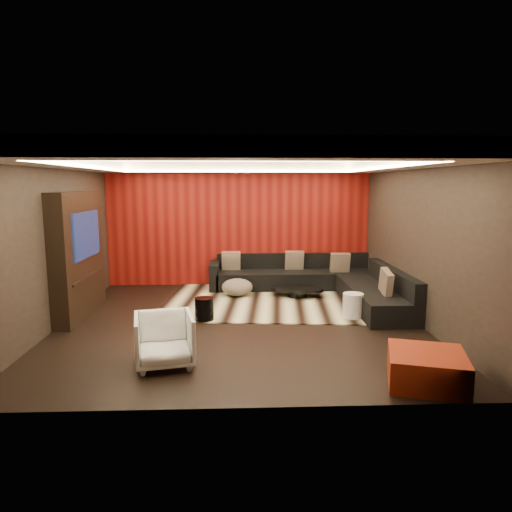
{
  "coord_description": "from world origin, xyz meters",
  "views": [
    {
      "loc": [
        -0.03,
        -7.49,
        2.33
      ],
      "look_at": [
        0.3,
        0.6,
        1.05
      ],
      "focal_mm": 32.0,
      "sensor_mm": 36.0,
      "label": 1
    }
  ],
  "objects_px": {
    "orange_ottoman": "(427,368)",
    "armchair": "(164,340)",
    "white_side_table": "(353,306)",
    "drum_stool": "(204,309)",
    "sectional_sofa": "(321,283)",
    "coffee_table": "(297,292)"
  },
  "relations": [
    {
      "from": "drum_stool",
      "to": "armchair",
      "type": "xyz_separation_m",
      "value": [
        -0.38,
        -1.94,
        0.13
      ]
    },
    {
      "from": "coffee_table",
      "to": "armchair",
      "type": "height_order",
      "value": "armchair"
    },
    {
      "from": "coffee_table",
      "to": "white_side_table",
      "type": "bearing_deg",
      "value": -63.07
    },
    {
      "from": "armchair",
      "to": "white_side_table",
      "type": "bearing_deg",
      "value": 21.33
    },
    {
      "from": "drum_stool",
      "to": "orange_ottoman",
      "type": "height_order",
      "value": "drum_stool"
    },
    {
      "from": "sectional_sofa",
      "to": "coffee_table",
      "type": "bearing_deg",
      "value": -163.68
    },
    {
      "from": "drum_stool",
      "to": "sectional_sofa",
      "type": "xyz_separation_m",
      "value": [
        2.34,
        1.73,
        0.05
      ]
    },
    {
      "from": "orange_ottoman",
      "to": "armchair",
      "type": "bearing_deg",
      "value": 167.61
    },
    {
      "from": "drum_stool",
      "to": "sectional_sofa",
      "type": "relative_size",
      "value": 0.11
    },
    {
      "from": "drum_stool",
      "to": "coffee_table",
      "type": "bearing_deg",
      "value": 41.1
    },
    {
      "from": "orange_ottoman",
      "to": "armchair",
      "type": "relative_size",
      "value": 1.14
    },
    {
      "from": "orange_ottoman",
      "to": "armchair",
      "type": "distance_m",
      "value": 3.24
    },
    {
      "from": "white_side_table",
      "to": "armchair",
      "type": "distance_m",
      "value": 3.57
    },
    {
      "from": "drum_stool",
      "to": "white_side_table",
      "type": "relative_size",
      "value": 0.86
    },
    {
      "from": "armchair",
      "to": "drum_stool",
      "type": "bearing_deg",
      "value": 66.7
    },
    {
      "from": "white_side_table",
      "to": "drum_stool",
      "type": "bearing_deg",
      "value": -179.14
    },
    {
      "from": "orange_ottoman",
      "to": "armchair",
      "type": "xyz_separation_m",
      "value": [
        -3.16,
        0.69,
        0.15
      ]
    },
    {
      "from": "orange_ottoman",
      "to": "coffee_table",
      "type": "bearing_deg",
      "value": 103.11
    },
    {
      "from": "orange_ottoman",
      "to": "armchair",
      "type": "height_order",
      "value": "armchair"
    },
    {
      "from": "coffee_table",
      "to": "drum_stool",
      "type": "height_order",
      "value": "drum_stool"
    },
    {
      "from": "sectional_sofa",
      "to": "armchair",
      "type": "bearing_deg",
      "value": -126.54
    },
    {
      "from": "orange_ottoman",
      "to": "sectional_sofa",
      "type": "xyz_separation_m",
      "value": [
        -0.44,
        4.36,
        0.07
      ]
    }
  ]
}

